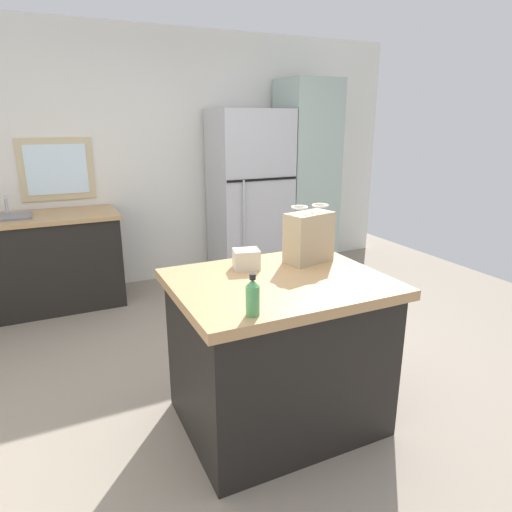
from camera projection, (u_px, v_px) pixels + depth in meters
The scene contains 9 objects.
ground at pixel (263, 388), 3.07m from camera, with size 6.83×6.83×0.00m, color gray.
back_wall at pixel (159, 160), 4.88m from camera, with size 5.69×0.13×2.66m.
kitchen_island at pixel (278, 351), 2.63m from camera, with size 1.17×0.94×0.91m.
refrigerator at pixel (250, 196), 5.03m from camera, with size 0.81×0.68×1.86m.
tall_cabinet at pixel (306, 178), 5.27m from camera, with size 0.59×0.60×2.18m.
sink_counter at pixel (40, 262), 4.27m from camera, with size 1.47×0.67×1.09m.
shopping_bag at pixel (309, 237), 2.76m from camera, with size 0.32×0.22×0.35m.
small_box at pixel (246, 259), 2.66m from camera, with size 0.15×0.12×0.12m, color beige.
bottle at pixel (253, 297), 2.02m from camera, with size 0.06×0.06×0.20m.
Camera 1 is at (-1.19, -2.40, 1.76)m, focal length 31.73 mm.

